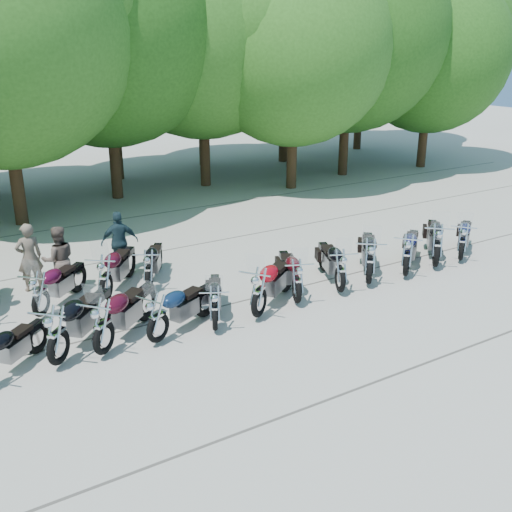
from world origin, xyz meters
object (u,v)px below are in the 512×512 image
motorcycle_11 (463,241)px  rider_1 (59,260)px  motorcycle_4 (215,307)px  motorcycle_3 (157,317)px  motorcycle_8 (370,260)px  motorcycle_9 (407,254)px  motorcycle_1 (57,334)px  motorcycle_15 (149,269)px  motorcycle_5 (259,291)px  motorcycle_13 (40,293)px  motorcycle_10 (437,244)px  motorcycle_6 (297,280)px  rider_3 (29,257)px  rider_2 (120,242)px  motorcycle_2 (103,325)px  motorcycle_14 (105,277)px  motorcycle_7 (341,269)px

motorcycle_11 → rider_1: 11.03m
motorcycle_4 → motorcycle_3: bearing=23.1°
motorcycle_8 → motorcycle_9: (1.23, -0.10, -0.04)m
motorcycle_1 → motorcycle_15: bearing=-93.9°
motorcycle_5 → motorcycle_8: 3.47m
motorcycle_5 → motorcycle_13: bearing=22.5°
motorcycle_10 → motorcycle_6: bearing=43.0°
motorcycle_5 → motorcycle_9: 4.70m
motorcycle_11 → rider_3: 11.77m
motorcycle_4 → rider_2: 4.62m
motorcycle_8 → motorcycle_13: (-7.66, 2.47, -0.08)m
motorcycle_2 → motorcycle_14: 2.69m
motorcycle_2 → motorcycle_11: (10.48, -0.02, -0.05)m
motorcycle_8 → motorcycle_1: bearing=39.6°
rider_2 → motorcycle_8: bearing=151.8°
motorcycle_1 → motorcycle_14: bearing=-81.0°
motorcycle_9 → rider_2: (-6.32, 4.47, 0.18)m
motorcycle_1 → motorcycle_10: bearing=-135.8°
motorcycle_9 → motorcycle_3: bearing=50.7°
rider_1 → motorcycle_15: bearing=154.6°
motorcycle_11 → rider_3: rider_3 is taller
motorcycle_2 → motorcycle_9: bearing=-131.3°
motorcycle_15 → rider_2: rider_2 is taller
motorcycle_14 → rider_2: bearing=-81.1°
motorcycle_6 → motorcycle_14: size_ratio=0.94×
rider_1 → rider_3: rider_3 is taller
motorcycle_13 → motorcycle_3: bearing=170.2°
motorcycle_10 → motorcycle_9: bearing=47.0°
motorcycle_5 → motorcycle_6: size_ratio=1.08×
motorcycle_1 → rider_3: (0.42, 4.27, 0.17)m
motorcycle_8 → motorcycle_10: size_ratio=0.98×
motorcycle_2 → motorcycle_3: size_ratio=1.09×
motorcycle_4 → motorcycle_13: 4.07m
motorcycle_7 → rider_1: rider_1 is taller
motorcycle_6 → motorcycle_5: bearing=33.2°
motorcycle_7 → motorcycle_1: bearing=23.2°
motorcycle_3 → motorcycle_15: (0.92, 2.74, -0.01)m
motorcycle_6 → motorcycle_9: 3.51m
motorcycle_7 → rider_3: bearing=-9.9°
motorcycle_10 → rider_3: rider_3 is taller
motorcycle_11 → motorcycle_13: bearing=40.8°
motorcycle_3 → rider_2: size_ratio=1.32×
motorcycle_11 → rider_2: 9.63m
motorcycle_13 → rider_1: (0.80, 1.34, 0.23)m
motorcycle_2 → motorcycle_9: motorcycle_2 is taller
motorcycle_8 → motorcycle_4: bearing=42.7°
motorcycle_14 → motorcycle_15: bearing=-136.8°
motorcycle_6 → motorcycle_1: bearing=23.3°
motorcycle_3 → rider_1: 4.04m
motorcycle_7 → motorcycle_11: motorcycle_7 is taller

